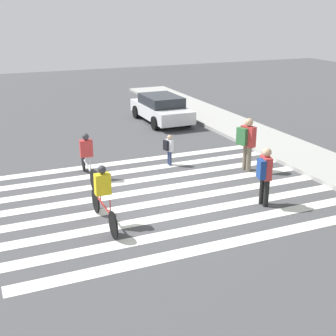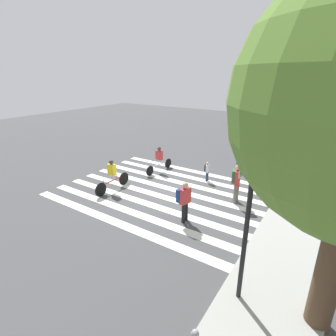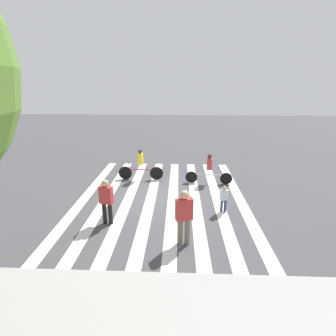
{
  "view_description": "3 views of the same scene",
  "coord_description": "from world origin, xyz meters",
  "px_view_note": "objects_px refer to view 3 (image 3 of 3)",
  "views": [
    {
      "loc": [
        12.15,
        -5.11,
        5.45
      ],
      "look_at": [
        0.89,
        -0.27,
        1.18
      ],
      "focal_mm": 50.0,
      "sensor_mm": 36.0,
      "label": 1
    },
    {
      "loc": [
        10.02,
        6.88,
        5.73
      ],
      "look_at": [
        0.18,
        0.42,
        1.43
      ],
      "focal_mm": 28.0,
      "sensor_mm": 36.0,
      "label": 2
    },
    {
      "loc": [
        -0.73,
        10.73,
        4.99
      ],
      "look_at": [
        -0.24,
        -0.76,
        1.15
      ],
      "focal_mm": 28.0,
      "sensor_mm": 36.0,
      "label": 3
    }
  ],
  "objects_px": {
    "pedestrian_child_with_backpack": "(224,197)",
    "pedestrian_adult_yellow_jacket": "(106,198)",
    "pedestrian_adult_blue_shirt": "(184,213)",
    "cyclist_near_curb": "(141,164)",
    "cyclist_mid_street": "(209,168)"
  },
  "relations": [
    {
      "from": "cyclist_mid_street",
      "to": "cyclist_near_curb",
      "type": "height_order",
      "value": "cyclist_near_curb"
    },
    {
      "from": "pedestrian_child_with_backpack",
      "to": "cyclist_near_curb",
      "type": "bearing_deg",
      "value": -56.92
    },
    {
      "from": "pedestrian_adult_blue_shirt",
      "to": "cyclist_near_curb",
      "type": "xyz_separation_m",
      "value": [
        2.19,
        -5.69,
        -0.22
      ]
    },
    {
      "from": "pedestrian_child_with_backpack",
      "to": "pedestrian_adult_blue_shirt",
      "type": "bearing_deg",
      "value": 39.63
    },
    {
      "from": "pedestrian_adult_yellow_jacket",
      "to": "cyclist_mid_street",
      "type": "bearing_deg",
      "value": -120.23
    },
    {
      "from": "pedestrian_adult_blue_shirt",
      "to": "pedestrian_child_with_backpack",
      "type": "bearing_deg",
      "value": -143.86
    },
    {
      "from": "cyclist_near_curb",
      "to": "cyclist_mid_street",
      "type": "bearing_deg",
      "value": 172.82
    },
    {
      "from": "pedestrian_adult_blue_shirt",
      "to": "pedestrian_adult_yellow_jacket",
      "type": "relative_size",
      "value": 1.09
    },
    {
      "from": "cyclist_mid_street",
      "to": "pedestrian_child_with_backpack",
      "type": "bearing_deg",
      "value": 99.56
    },
    {
      "from": "pedestrian_child_with_backpack",
      "to": "cyclist_mid_street",
      "type": "bearing_deg",
      "value": -99.29
    },
    {
      "from": "pedestrian_adult_blue_shirt",
      "to": "pedestrian_child_with_backpack",
      "type": "xyz_separation_m",
      "value": [
        -1.6,
        -2.21,
        -0.44
      ]
    },
    {
      "from": "pedestrian_adult_blue_shirt",
      "to": "cyclist_near_curb",
      "type": "bearing_deg",
      "value": -86.82
    },
    {
      "from": "pedestrian_child_with_backpack",
      "to": "pedestrian_adult_yellow_jacket",
      "type": "relative_size",
      "value": 0.65
    },
    {
      "from": "pedestrian_child_with_backpack",
      "to": "pedestrian_adult_yellow_jacket",
      "type": "height_order",
      "value": "pedestrian_adult_yellow_jacket"
    },
    {
      "from": "pedestrian_adult_blue_shirt",
      "to": "cyclist_near_curb",
      "type": "distance_m",
      "value": 6.11
    }
  ]
}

